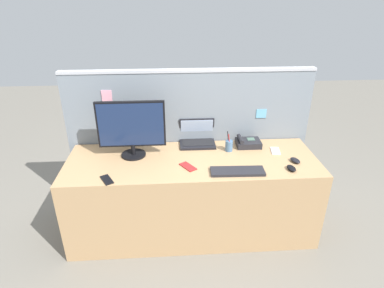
% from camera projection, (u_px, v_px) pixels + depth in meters
% --- Properties ---
extents(ground_plane, '(10.00, 10.00, 0.00)m').
position_uv_depth(ground_plane, '(192.00, 227.00, 2.99)').
color(ground_plane, slate).
extents(desk, '(2.09, 0.70, 0.71)m').
position_uv_depth(desk, '(192.00, 195.00, 2.83)').
color(desk, tan).
rests_on(desk, ground_plane).
extents(cubicle_divider, '(2.21, 0.07, 1.38)m').
position_uv_depth(cubicle_divider, '(190.00, 142.00, 3.04)').
color(cubicle_divider, gray).
rests_on(cubicle_divider, ground_plane).
extents(desktop_monitor, '(0.56, 0.21, 0.48)m').
position_uv_depth(desktop_monitor, '(131.00, 127.00, 2.64)').
color(desktop_monitor, black).
rests_on(desktop_monitor, desk).
extents(laptop, '(0.32, 0.23, 0.22)m').
position_uv_depth(laptop, '(197.00, 137.00, 2.94)').
color(laptop, black).
rests_on(laptop, desk).
extents(desk_phone, '(0.22, 0.17, 0.09)m').
position_uv_depth(desk_phone, '(248.00, 143.00, 2.90)').
color(desk_phone, '#232328').
rests_on(desk_phone, desk).
extents(keyboard_main, '(0.42, 0.15, 0.02)m').
position_uv_depth(keyboard_main, '(237.00, 171.00, 2.48)').
color(keyboard_main, '#232328').
rests_on(keyboard_main, desk).
extents(computer_mouse_right_hand, '(0.08, 0.11, 0.03)m').
position_uv_depth(computer_mouse_right_hand, '(291.00, 168.00, 2.52)').
color(computer_mouse_right_hand, black).
rests_on(computer_mouse_right_hand, desk).
extents(computer_mouse_left_hand, '(0.09, 0.11, 0.03)m').
position_uv_depth(computer_mouse_left_hand, '(295.00, 160.00, 2.63)').
color(computer_mouse_left_hand, black).
rests_on(computer_mouse_left_hand, desk).
extents(pen_cup, '(0.06, 0.06, 0.18)m').
position_uv_depth(pen_cup, '(229.00, 146.00, 2.80)').
color(pen_cup, '#4C7093').
rests_on(pen_cup, desk).
extents(cell_phone_black_slab, '(0.12, 0.15, 0.01)m').
position_uv_depth(cell_phone_black_slab, '(107.00, 180.00, 2.39)').
color(cell_phone_black_slab, black).
rests_on(cell_phone_black_slab, desk).
extents(cell_phone_white_slab, '(0.09, 0.15, 0.01)m').
position_uv_depth(cell_phone_white_slab, '(275.00, 151.00, 2.81)').
color(cell_phone_white_slab, silver).
rests_on(cell_phone_white_slab, desk).
extents(cell_phone_red_case, '(0.14, 0.17, 0.01)m').
position_uv_depth(cell_phone_red_case, '(188.00, 167.00, 2.56)').
color(cell_phone_red_case, '#B22323').
rests_on(cell_phone_red_case, desk).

